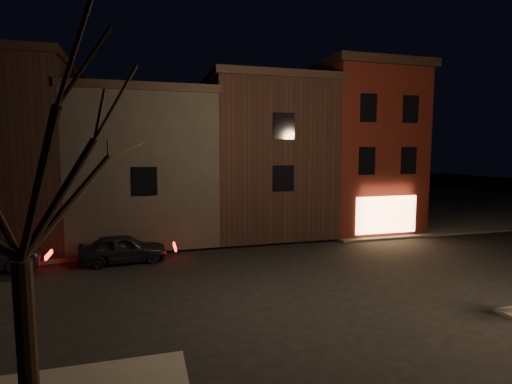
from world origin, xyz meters
TOP-DOWN VIEW (x-y plane):
  - ground at (0.00, 0.00)m, footprint 120.00×120.00m
  - sidewalk_far_right at (20.00, 20.00)m, footprint 30.00×30.00m
  - corner_building at (8.00, 9.47)m, footprint 6.50×8.50m
  - row_building_a at (1.50, 10.50)m, footprint 7.30×10.30m
  - row_building_b at (-5.75, 10.50)m, footprint 7.80×10.30m
  - row_building_c at (-13.00, 10.50)m, footprint 7.30×10.30m
  - bare_tree_left at (-8.00, -7.00)m, footprint 5.60×5.60m
  - parked_car_a at (-6.81, 4.31)m, footprint 4.05×1.85m

SIDE VIEW (x-z plane):
  - ground at x=0.00m, z-range 0.00..0.00m
  - sidewalk_far_right at x=20.00m, z-range 0.00..0.12m
  - parked_car_a at x=-6.81m, z-range 0.00..1.35m
  - row_building_b at x=-5.75m, z-range 0.13..8.53m
  - row_building_a at x=1.50m, z-range 0.13..9.53m
  - row_building_c at x=-13.00m, z-range 0.13..10.03m
  - corner_building at x=8.00m, z-range 0.15..10.65m
  - bare_tree_left at x=-8.00m, z-range 1.68..9.18m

